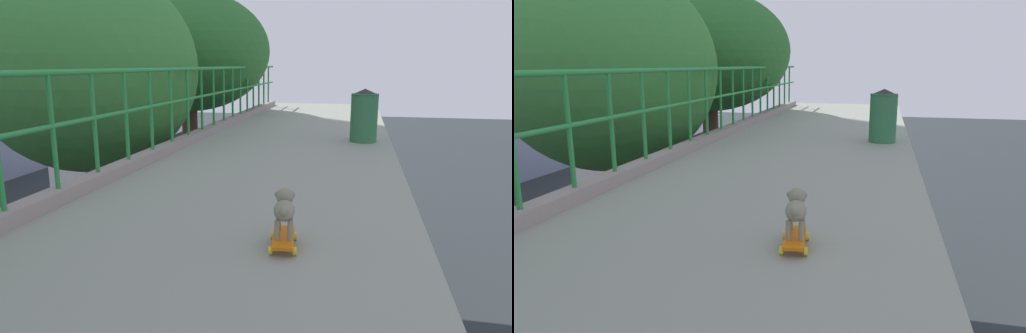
# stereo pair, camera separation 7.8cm
# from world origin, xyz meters

# --- Properties ---
(city_bus) EXTENTS (2.50, 11.21, 3.48)m
(city_bus) POSITION_xyz_m (-8.38, 20.93, 1.96)
(city_bus) COLOR white
(city_bus) RESTS_ON ground
(roadside_tree_mid) EXTENTS (3.85, 3.85, 8.21)m
(roadside_tree_mid) POSITION_xyz_m (-2.27, 7.19, 6.35)
(roadside_tree_mid) COLOR #4C3B21
(roadside_tree_mid) RESTS_ON ground
(roadside_tree_far) EXTENTS (4.33, 4.33, 8.37)m
(roadside_tree_far) POSITION_xyz_m (-2.05, 11.49, 6.75)
(roadside_tree_far) COLOR brown
(roadside_tree_far) RESTS_ON ground
(toy_skateboard) EXTENTS (0.23, 0.44, 0.08)m
(toy_skateboard) POSITION_xyz_m (1.94, 2.75, 5.31)
(toy_skateboard) COLOR orange
(toy_skateboard) RESTS_ON overpass_deck
(small_dog) EXTENTS (0.18, 0.38, 0.31)m
(small_dog) POSITION_xyz_m (1.93, 2.80, 5.52)
(small_dog) COLOR gray
(small_dog) RESTS_ON toy_skateboard
(litter_bin) EXTENTS (0.44, 0.44, 0.86)m
(litter_bin) POSITION_xyz_m (2.50, 7.44, 5.69)
(litter_bin) COLOR #2C6A40
(litter_bin) RESTS_ON overpass_deck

